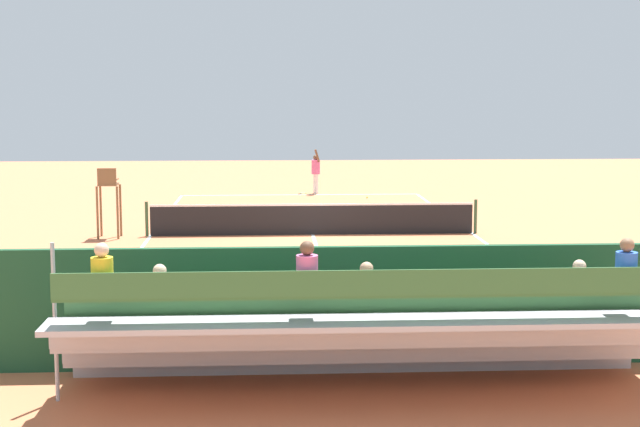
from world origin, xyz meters
The scene contains 11 objects.
ground_plane centered at (0.00, 0.00, 0.00)m, with size 60.00×60.00×0.00m, color #CC7047.
court_line_markings centered at (0.00, -0.04, 0.00)m, with size 10.10×22.20×0.01m.
tennis_net centered at (0.00, 0.00, 0.50)m, with size 10.30×0.10×1.07m.
backdrop_wall centered at (0.00, 14.00, 1.00)m, with size 18.00×0.16×2.00m, color #1E4C2D.
bleacher_stand centered at (0.01, 15.38, 0.97)m, with size 9.06×2.40×2.48m.
umpire_chair centered at (6.20, 0.26, 1.31)m, with size 0.67×0.67×2.14m.
courtside_bench centered at (-1.55, 13.27, 0.56)m, with size 1.80×0.40×0.93m.
equipment_bag centered at (0.40, 13.40, 0.18)m, with size 0.90×0.36×0.36m, color #334C8C.
tennis_player centered at (-0.69, -11.37, 1.02)m, with size 0.43×0.55×1.93m.
tennis_racket centered at (-0.14, -11.42, 0.01)m, with size 0.44×0.57×0.03m.
tennis_ball_near centered at (-2.72, -9.60, 0.03)m, with size 0.07×0.07×0.07m, color #CCDB33.
Camera 1 is at (1.43, 29.15, 4.57)m, focal length 53.47 mm.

